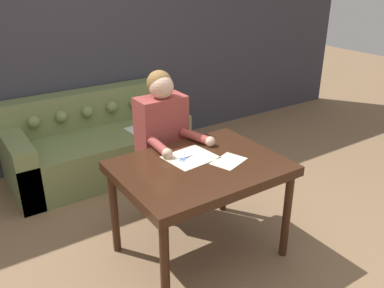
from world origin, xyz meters
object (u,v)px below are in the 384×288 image
(couch, at_px, (96,146))
(person, at_px, (163,148))
(dining_table, at_px, (200,174))
(scissors, at_px, (186,158))

(couch, relative_size, person, 1.36)
(dining_table, xyz_separation_m, couch, (-0.14, 1.71, -0.38))
(dining_table, distance_m, scissors, 0.16)
(person, height_order, scissors, person)
(person, distance_m, scissors, 0.48)
(dining_table, xyz_separation_m, person, (0.04, 0.60, -0.03))
(couch, distance_m, scissors, 1.65)
(person, xyz_separation_m, scissors, (-0.07, -0.47, 0.11))
(person, bearing_deg, dining_table, -93.51)
(scissors, bearing_deg, couch, 93.95)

